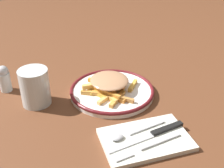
% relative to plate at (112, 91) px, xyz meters
% --- Properties ---
extents(ground_plane, '(2.60, 2.60, 0.00)m').
position_rel_plate_xyz_m(ground_plane, '(0.00, 0.00, -0.01)').
color(ground_plane, brown).
extents(plate, '(0.25, 0.25, 0.02)m').
position_rel_plate_xyz_m(plate, '(0.00, 0.00, 0.00)').
color(plate, white).
rests_on(plate, ground_plane).
extents(fries_heap, '(0.17, 0.18, 0.04)m').
position_rel_plate_xyz_m(fries_heap, '(0.00, 0.01, 0.02)').
color(fries_heap, orange).
rests_on(fries_heap, plate).
extents(napkin, '(0.15, 0.21, 0.01)m').
position_rel_plate_xyz_m(napkin, '(-0.23, -0.00, -0.00)').
color(napkin, silver).
rests_on(napkin, ground_plane).
extents(fork, '(0.04, 0.18, 0.00)m').
position_rel_plate_xyz_m(fork, '(-0.26, 0.01, 0.00)').
color(fork, silver).
rests_on(fork, napkin).
extents(knife, '(0.04, 0.21, 0.01)m').
position_rel_plate_xyz_m(knife, '(-0.22, -0.02, 0.00)').
color(knife, black).
rests_on(knife, napkin).
extents(spoon, '(0.04, 0.15, 0.01)m').
position_rel_plate_xyz_m(spoon, '(-0.20, 0.03, 0.01)').
color(spoon, silver).
rests_on(spoon, napkin).
extents(water_glass, '(0.08, 0.08, 0.11)m').
position_rel_plate_xyz_m(water_glass, '(0.03, 0.22, 0.04)').
color(water_glass, silver).
rests_on(water_glass, ground_plane).
extents(salt_shaker, '(0.04, 0.04, 0.08)m').
position_rel_plate_xyz_m(salt_shaker, '(0.13, 0.30, 0.03)').
color(salt_shaker, silver).
rests_on(salt_shaker, ground_plane).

